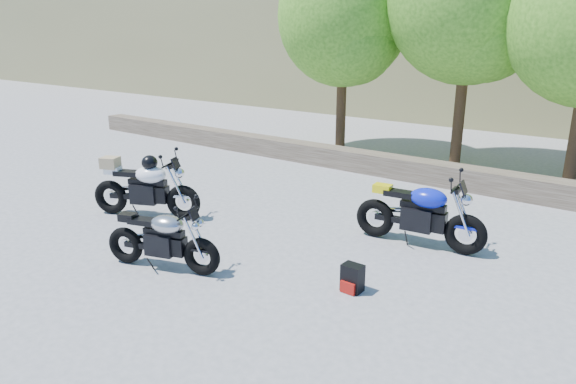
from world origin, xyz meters
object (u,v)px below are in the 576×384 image
object	(u,v)px
blue_bike	(420,215)
silver_bike	(163,240)
white_bike	(145,187)
backpack	(352,278)

from	to	relation	value
blue_bike	silver_bike	bearing A→B (deg)	-137.02
silver_bike	blue_bike	xyz separation A→B (m)	(2.64, 3.07, 0.08)
silver_bike	white_bike	xyz separation A→B (m)	(-2.04, 1.31, 0.13)
white_bike	blue_bike	xyz separation A→B (m)	(4.68, 1.76, -0.06)
silver_bike	backpack	xyz separation A→B (m)	(2.56, 1.05, -0.27)
silver_bike	blue_bike	bearing A→B (deg)	31.38
blue_bike	white_bike	bearing A→B (deg)	-165.75
silver_bike	white_bike	world-z (taller)	white_bike
silver_bike	white_bike	bearing A→B (deg)	129.33
white_bike	blue_bike	distance (m)	5.00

